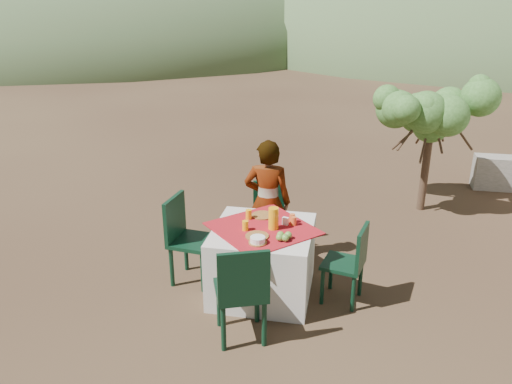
# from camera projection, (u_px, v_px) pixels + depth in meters

# --- Properties ---
(ground) EXTENTS (160.00, 160.00, 0.00)m
(ground) POSITION_uv_depth(u_px,v_px,m) (319.00, 276.00, 5.71)
(ground) COLOR #311F16
(ground) RESTS_ON ground
(table) EXTENTS (1.30, 1.30, 0.76)m
(table) POSITION_uv_depth(u_px,v_px,m) (263.00, 260.00, 5.28)
(table) COLOR beige
(table) RESTS_ON ground
(chair_far) EXTENTS (0.47, 0.47, 0.85)m
(chair_far) POSITION_uv_depth(u_px,v_px,m) (269.00, 212.00, 6.23)
(chair_far) COLOR black
(chair_far) RESTS_ON ground
(chair_near) EXTENTS (0.59, 0.59, 0.99)m
(chair_near) POSITION_uv_depth(u_px,v_px,m) (242.00, 290.00, 4.44)
(chair_near) COLOR black
(chair_near) RESTS_ON ground
(chair_left) EXTENTS (0.50, 0.50, 0.99)m
(chair_left) POSITION_uv_depth(u_px,v_px,m) (186.00, 235.00, 5.46)
(chair_left) COLOR black
(chair_left) RESTS_ON ground
(chair_right) EXTENTS (0.48, 0.48, 0.86)m
(chair_right) POSITION_uv_depth(u_px,v_px,m) (350.00, 261.00, 5.08)
(chair_right) COLOR black
(chair_right) RESTS_ON ground
(person) EXTENTS (0.56, 0.38, 1.50)m
(person) POSITION_uv_depth(u_px,v_px,m) (267.00, 202.00, 5.81)
(person) COLOR #8C6651
(person) RESTS_ON ground
(shrub_tree) EXTENTS (1.48, 1.46, 1.75)m
(shrub_tree) POSITION_uv_depth(u_px,v_px,m) (435.00, 118.00, 7.06)
(shrub_tree) COLOR #4C3926
(shrub_tree) RESTS_ON ground
(hill_near_left) EXTENTS (40.00, 40.00, 16.00)m
(hill_near_left) POSITION_uv_depth(u_px,v_px,m) (103.00, 41.00, 36.35)
(hill_near_left) COLOR #37532E
(hill_near_left) RESTS_ON ground
(hill_far_center) EXTENTS (60.00, 60.00, 24.00)m
(hill_far_center) POSITION_uv_depth(u_px,v_px,m) (319.00, 27.00, 53.95)
(hill_far_center) COLOR gray
(hill_far_center) RESTS_ON ground
(plate_far) EXTENTS (0.24, 0.24, 0.01)m
(plate_far) POSITION_uv_depth(u_px,v_px,m) (263.00, 215.00, 5.42)
(plate_far) COLOR brown
(plate_far) RESTS_ON table
(plate_near) EXTENTS (0.24, 0.24, 0.01)m
(plate_near) POSITION_uv_depth(u_px,v_px,m) (257.00, 236.00, 4.95)
(plate_near) COLOR brown
(plate_near) RESTS_ON table
(glass_far) EXTENTS (0.07, 0.07, 0.11)m
(glass_far) POSITION_uv_depth(u_px,v_px,m) (249.00, 214.00, 5.33)
(glass_far) COLOR #FFAB10
(glass_far) RESTS_ON table
(glass_near) EXTENTS (0.06, 0.06, 0.10)m
(glass_near) POSITION_uv_depth(u_px,v_px,m) (245.00, 226.00, 5.07)
(glass_near) COLOR #FFAB10
(glass_near) RESTS_ON table
(juice_pitcher) EXTENTS (0.10, 0.10, 0.23)m
(juice_pitcher) POSITION_uv_depth(u_px,v_px,m) (273.00, 218.00, 5.08)
(juice_pitcher) COLOR #FFAB10
(juice_pitcher) RESTS_ON table
(bowl_plate) EXTENTS (0.18, 0.18, 0.01)m
(bowl_plate) POSITION_uv_depth(u_px,v_px,m) (258.00, 243.00, 4.82)
(bowl_plate) COLOR brown
(bowl_plate) RESTS_ON table
(white_bowl) EXTENTS (0.15, 0.15, 0.05)m
(white_bowl) POSITION_uv_depth(u_px,v_px,m) (258.00, 239.00, 4.81)
(white_bowl) COLOR white
(white_bowl) RESTS_ON bowl_plate
(jar_left) EXTENTS (0.06, 0.06, 0.09)m
(jar_left) POSITION_uv_depth(u_px,v_px,m) (294.00, 221.00, 5.19)
(jar_left) COLOR orange
(jar_left) RESTS_ON table
(jar_right) EXTENTS (0.06, 0.06, 0.10)m
(jar_right) POSITION_uv_depth(u_px,v_px,m) (292.00, 218.00, 5.25)
(jar_right) COLOR orange
(jar_right) RESTS_ON table
(napkin_holder) EXTENTS (0.07, 0.05, 0.08)m
(napkin_holder) POSITION_uv_depth(u_px,v_px,m) (286.00, 221.00, 5.20)
(napkin_holder) COLOR white
(napkin_holder) RESTS_ON table
(fruit_cluster) EXTENTS (0.15, 0.14, 0.08)m
(fruit_cluster) POSITION_uv_depth(u_px,v_px,m) (283.00, 236.00, 4.88)
(fruit_cluster) COLOR olive
(fruit_cluster) RESTS_ON table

